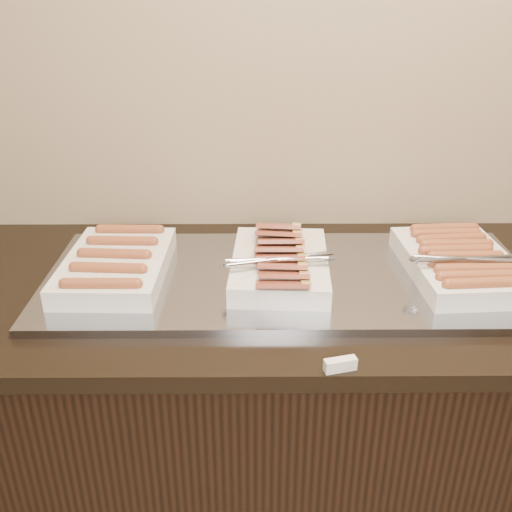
# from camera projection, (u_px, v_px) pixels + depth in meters

# --- Properties ---
(counter) EXTENTS (2.06, 0.76, 0.90)m
(counter) POSITION_uv_depth(u_px,v_px,m) (285.00, 419.00, 1.62)
(counter) COLOR black
(counter) RESTS_ON ground
(warming_tray) EXTENTS (1.20, 0.50, 0.02)m
(warming_tray) POSITION_uv_depth(u_px,v_px,m) (289.00, 278.00, 1.42)
(warming_tray) COLOR #90939D
(warming_tray) RESTS_ON counter
(dish_left) EXTENTS (0.25, 0.37, 0.07)m
(dish_left) POSITION_uv_depth(u_px,v_px,m) (116.00, 264.00, 1.40)
(dish_left) COLOR silver
(dish_left) RESTS_ON warming_tray
(dish_center) EXTENTS (0.27, 0.37, 0.09)m
(dish_center) POSITION_uv_depth(u_px,v_px,m) (280.00, 263.00, 1.40)
(dish_center) COLOR silver
(dish_center) RESTS_ON warming_tray
(dish_right) EXTENTS (0.27, 0.38, 0.08)m
(dish_right) POSITION_uv_depth(u_px,v_px,m) (459.00, 262.00, 1.40)
(dish_right) COLOR silver
(dish_right) RESTS_ON warming_tray
(label_holder) EXTENTS (0.07, 0.03, 0.03)m
(label_holder) POSITION_uv_depth(u_px,v_px,m) (340.00, 365.00, 1.09)
(label_holder) COLOR silver
(label_holder) RESTS_ON counter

